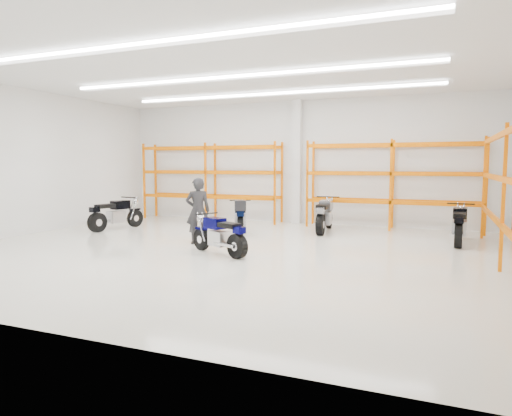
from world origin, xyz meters
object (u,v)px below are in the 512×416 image
at_px(motorcycle_main, 221,236).
at_px(standing_man, 198,211).
at_px(structural_column, 297,162).
at_px(motorcycle_back_c, 324,216).
at_px(motorcycle_back_b, 240,217).
at_px(motorcycle_back_d, 459,226).
at_px(motorcycle_back_a, 114,215).

distance_m(motorcycle_main, standing_man, 1.76).
bearing_deg(structural_column, motorcycle_main, -89.63).
bearing_deg(motorcycle_back_c, motorcycle_back_b, -150.81).
bearing_deg(motorcycle_back_b, motorcycle_back_c, 29.19).
xyz_separation_m(motorcycle_back_b, motorcycle_back_d, (6.31, 0.56, -0.03)).
bearing_deg(motorcycle_main, structural_column, 90.37).
bearing_deg(structural_column, motorcycle_back_c, -50.86).
height_order(motorcycle_back_b, motorcycle_back_d, motorcycle_back_b).
relative_size(motorcycle_back_c, standing_man, 1.25).
distance_m(motorcycle_back_b, motorcycle_back_d, 6.34).
relative_size(motorcycle_main, motorcycle_back_b, 0.90).
height_order(motorcycle_back_c, standing_man, standing_man).
bearing_deg(motorcycle_back_b, motorcycle_back_a, -169.55).
distance_m(motorcycle_back_a, standing_man, 4.14).
bearing_deg(motorcycle_back_d, structural_column, 154.52).
height_order(standing_man, structural_column, structural_column).
xyz_separation_m(motorcycle_main, motorcycle_back_b, (-0.93, 3.24, 0.08)).
bearing_deg(motorcycle_back_a, motorcycle_back_c, 17.68).
relative_size(motorcycle_back_b, motorcycle_back_d, 0.94).
xyz_separation_m(motorcycle_back_b, structural_column, (0.89, 3.15, 1.72)).
bearing_deg(motorcycle_back_b, motorcycle_back_d, 5.10).
bearing_deg(motorcycle_back_d, motorcycle_back_b, -174.90).
bearing_deg(motorcycle_back_b, structural_column, 74.24).
distance_m(motorcycle_back_c, structural_column, 2.92).
bearing_deg(motorcycle_back_c, motorcycle_back_a, -162.32).
height_order(motorcycle_back_a, motorcycle_back_b, motorcycle_back_b).
relative_size(motorcycle_main, motorcycle_back_c, 0.81).
xyz_separation_m(motorcycle_main, motorcycle_back_a, (-5.17, 2.46, 0.04)).
relative_size(motorcycle_main, motorcycle_back_a, 0.86).
xyz_separation_m(motorcycle_back_c, standing_man, (-2.70, -3.42, 0.39)).
height_order(motorcycle_main, standing_man, standing_man).
xyz_separation_m(motorcycle_back_b, standing_man, (-0.33, -2.09, 0.38)).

